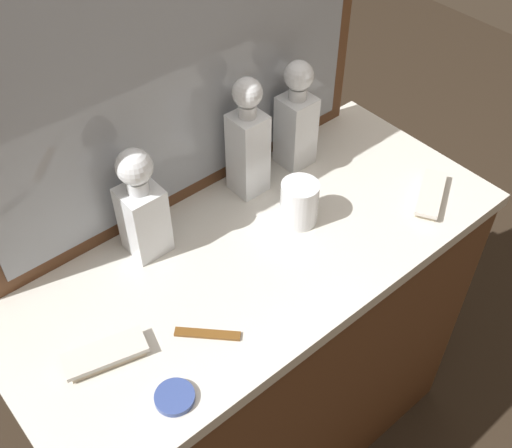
{
  "coord_description": "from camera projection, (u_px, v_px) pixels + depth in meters",
  "views": [
    {
      "loc": [
        -0.62,
        -0.73,
        1.96
      ],
      "look_at": [
        0.0,
        0.0,
        1.0
      ],
      "focal_mm": 43.98,
      "sensor_mm": 36.0,
      "label": 1
    }
  ],
  "objects": [
    {
      "name": "crystal_decanter_far_right",
      "position": [
        296.0,
        124.0,
        1.55
      ],
      "size": [
        0.08,
        0.08,
        0.29
      ],
      "color": "white",
      "rests_on": "dresser"
    },
    {
      "name": "silver_brush_right",
      "position": [
        105.0,
        355.0,
        1.2
      ],
      "size": [
        0.17,
        0.1,
        0.02
      ],
      "color": "#B7A88C",
      "rests_on": "dresser"
    },
    {
      "name": "crystal_tumbler_rear",
      "position": [
        299.0,
        204.0,
        1.45
      ],
      "size": [
        0.09,
        0.09,
        0.11
      ],
      "color": "white",
      "rests_on": "dresser"
    },
    {
      "name": "silver_brush_rear",
      "position": [
        431.0,
        195.0,
        1.52
      ],
      "size": [
        0.17,
        0.13,
        0.02
      ],
      "color": "#B7A88C",
      "rests_on": "dresser"
    },
    {
      "name": "ground_plane",
      "position": [
        256.0,
        439.0,
        2.07
      ],
      "size": [
        6.0,
        6.0,
        0.0
      ],
      "primitive_type": "plane",
      "color": "#2D2319"
    },
    {
      "name": "porcelain_dish",
      "position": [
        175.0,
        397.0,
        1.15
      ],
      "size": [
        0.08,
        0.08,
        0.01
      ],
      "color": "#33478C",
      "rests_on": "dresser"
    },
    {
      "name": "crystal_decanter_front",
      "position": [
        142.0,
        212.0,
        1.34
      ],
      "size": [
        0.09,
        0.09,
        0.27
      ],
      "color": "white",
      "rests_on": "dresser"
    },
    {
      "name": "crystal_decanter_left",
      "position": [
        248.0,
        148.0,
        1.47
      ],
      "size": [
        0.08,
        0.08,
        0.31
      ],
      "color": "white",
      "rests_on": "dresser"
    },
    {
      "name": "dresser",
      "position": [
        256.0,
        361.0,
        1.74
      ],
      "size": [
        1.19,
        0.54,
        0.92
      ],
      "color": "brown",
      "rests_on": "ground_plane"
    },
    {
      "name": "dresser_mirror",
      "position": [
        178.0,
        70.0,
        1.3
      ],
      "size": [
        1.03,
        0.03,
        0.69
      ],
      "color": "brown",
      "rests_on": "dresser"
    },
    {
      "name": "tortoiseshell_comb",
      "position": [
        207.0,
        334.0,
        1.25
      ],
      "size": [
        0.11,
        0.11,
        0.01
      ],
      "color": "brown",
      "rests_on": "dresser"
    }
  ]
}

